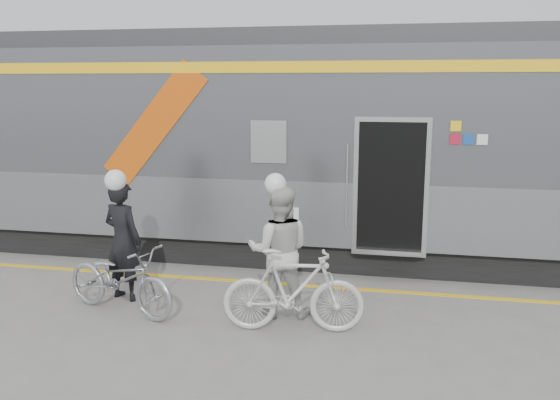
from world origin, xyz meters
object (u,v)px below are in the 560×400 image
(woman, at_px, (279,251))
(bicycle_left, at_px, (120,279))
(man, at_px, (123,240))
(bicycle_right, at_px, (293,291))

(woman, bearing_deg, bicycle_left, 2.89)
(woman, bearing_deg, man, -10.97)
(bicycle_left, height_order, woman, woman)
(man, bearing_deg, woman, -165.68)
(woman, bearing_deg, bicycle_right, 111.05)
(bicycle_left, relative_size, woman, 1.03)
(bicycle_right, bearing_deg, woman, 21.05)
(bicycle_right, bearing_deg, bicycle_left, 79.17)
(man, distance_m, bicycle_left, 0.71)
(man, xyz_separation_m, woman, (2.41, -0.14, 0.02))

